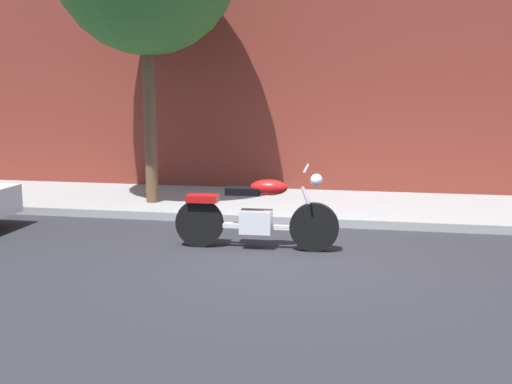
# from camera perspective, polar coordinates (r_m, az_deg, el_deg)

# --- Properties ---
(ground_plane) EXTENTS (60.00, 60.00, 0.00)m
(ground_plane) POSITION_cam_1_polar(r_m,az_deg,el_deg) (8.14, 3.53, -6.01)
(ground_plane) COLOR #28282D
(sidewalk) EXTENTS (18.74, 2.81, 0.14)m
(sidewalk) POSITION_cam_1_polar(r_m,az_deg,el_deg) (11.12, 5.49, -1.33)
(sidewalk) COLOR #959595
(sidewalk) RESTS_ON ground
(building_facade) EXTENTS (18.74, 0.50, 7.42)m
(building_facade) POSITION_cam_1_polar(r_m,az_deg,el_deg) (12.65, 6.47, 16.57)
(building_facade) COLOR maroon
(building_facade) RESTS_ON ground
(motorcycle) EXTENTS (2.31, 0.70, 1.18)m
(motorcycle) POSITION_cam_1_polar(r_m,az_deg,el_deg) (8.31, -0.01, -2.24)
(motorcycle) COLOR black
(motorcycle) RESTS_ON ground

